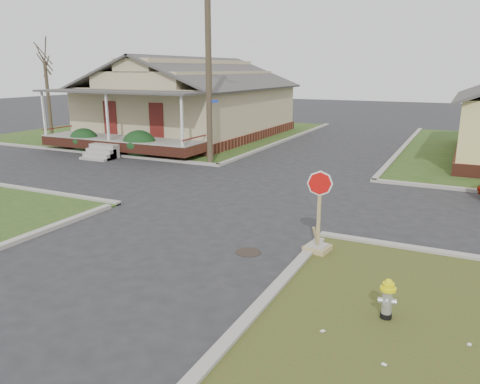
% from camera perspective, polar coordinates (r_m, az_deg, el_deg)
% --- Properties ---
extents(ground, '(120.00, 120.00, 0.00)m').
position_cam_1_polar(ground, '(13.21, -6.76, -5.02)').
color(ground, '#252527').
rests_on(ground, ground).
extents(verge_far_left, '(19.00, 19.00, 0.05)m').
position_cam_1_polar(verge_far_left, '(34.92, -8.95, 7.29)').
color(verge_far_left, '#284719').
rests_on(verge_far_left, ground).
extents(curbs, '(80.00, 40.00, 0.12)m').
position_cam_1_polar(curbs, '(17.43, 2.08, -0.04)').
color(curbs, '#9C988D').
rests_on(curbs, ground).
extents(manhole, '(0.64, 0.64, 0.01)m').
position_cam_1_polar(manhole, '(11.80, 1.03, -7.34)').
color(manhole, black).
rests_on(manhole, ground).
extents(corner_house, '(10.10, 15.50, 5.30)m').
position_cam_1_polar(corner_house, '(31.96, -5.96, 10.78)').
color(corner_house, brown).
rests_on(corner_house, ground).
extents(utility_pole, '(1.80, 0.28, 9.00)m').
position_cam_1_polar(utility_pole, '(22.23, -3.86, 15.27)').
color(utility_pole, '#3C3122').
rests_on(utility_pole, ground).
extents(tree_far_left, '(0.22, 0.22, 4.90)m').
position_cam_1_polar(tree_far_left, '(33.48, -22.31, 10.33)').
color(tree_far_left, '#3C3122').
rests_on(tree_far_left, verge_far_left).
extents(fire_hydrant, '(0.29, 0.29, 0.77)m').
position_cam_1_polar(fire_hydrant, '(9.03, 17.54, -12.07)').
color(fire_hydrant, black).
rests_on(fire_hydrant, ground).
extents(stop_sign, '(0.58, 0.57, 2.06)m').
position_cam_1_polar(stop_sign, '(11.75, 9.48, -5.10)').
color(stop_sign, tan).
rests_on(stop_sign, ground).
extents(hedge_left, '(1.56, 1.28, 1.19)m').
position_cam_1_polar(hedge_left, '(27.43, -18.47, 6.03)').
color(hedge_left, '#123416').
rests_on(hedge_left, verge_far_left).
extents(hedge_right, '(1.64, 1.34, 1.25)m').
position_cam_1_polar(hedge_right, '(25.02, -12.17, 5.75)').
color(hedge_right, '#123416').
rests_on(hedge_right, verge_far_left).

